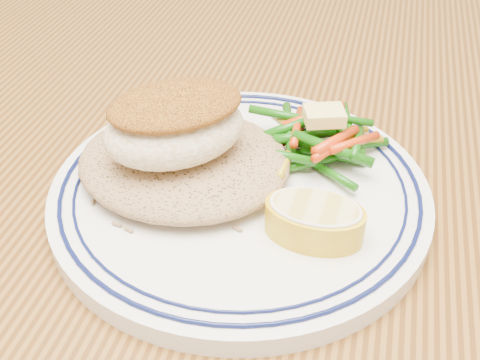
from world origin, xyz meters
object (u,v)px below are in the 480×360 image
dining_table (214,280)px  lemon_wedge (314,219)px  plate (240,192)px  vegetable_pile (319,138)px  rice_pilaf (184,158)px  fish_fillet (175,123)px

dining_table → lemon_wedge: size_ratio=22.45×
plate → vegetable_pile: bearing=48.1°
vegetable_pile → lemon_wedge: 0.09m
dining_table → plate: plate is taller
plate → rice_pilaf: rice_pilaf is taller
vegetable_pile → lemon_wedge: size_ratio=1.66×
fish_fillet → plate: bearing=5.4°
dining_table → rice_pilaf: (-0.02, -0.00, 0.13)m
dining_table → vegetable_pile: 0.15m
plate → vegetable_pile: vegetable_pile is taller
rice_pilaf → vegetable_pile: 0.10m
plate → fish_fillet: fish_fillet is taller
rice_pilaf → lemon_wedge: rice_pilaf is taller
plate → fish_fillet: 0.07m
rice_pilaf → dining_table: bearing=12.0°
fish_fillet → rice_pilaf: bearing=75.0°
plate → rice_pilaf: size_ratio=1.76×
dining_table → rice_pilaf: rice_pilaf is taller
lemon_wedge → dining_table: bearing=151.3°
rice_pilaf → vegetable_pile: same height
rice_pilaf → plate: bearing=-4.2°
dining_table → plate: bearing=-15.6°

